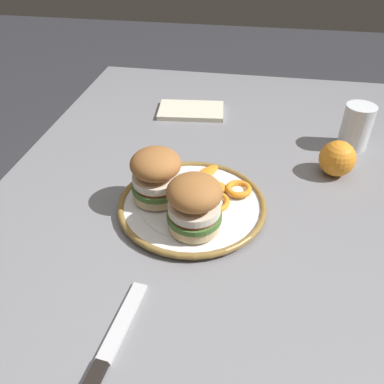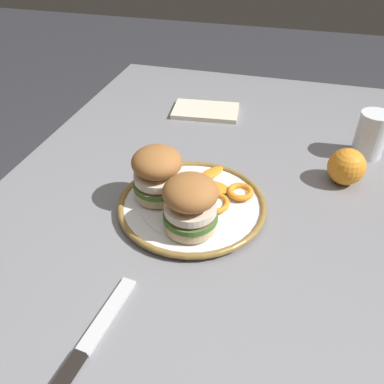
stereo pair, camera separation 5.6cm
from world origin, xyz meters
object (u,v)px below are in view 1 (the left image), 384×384
object	(u,v)px
dining_table	(217,259)
whole_orange	(337,159)
sandwich_half_left	(194,203)
sandwich_half_right	(156,174)
drinking_glass	(355,129)
dinner_plate	(192,205)
table_knife	(104,360)

from	to	relation	value
dining_table	whole_orange	world-z (taller)	whole_orange
sandwich_half_left	sandwich_half_right	xyz separation A→B (m)	(0.07, 0.08, 0.00)
dining_table	drinking_glass	xyz separation A→B (m)	(0.34, -0.28, 0.13)
sandwich_half_left	drinking_glass	world-z (taller)	sandwich_half_left
dining_table	dinner_plate	xyz separation A→B (m)	(0.05, 0.06, 0.09)
dinner_plate	whole_orange	xyz separation A→B (m)	(0.17, -0.28, 0.03)
sandwich_half_right	table_knife	size ratio (longest dim) A/B	0.56
sandwich_half_left	drinking_glass	size ratio (longest dim) A/B	1.28
dinner_plate	drinking_glass	bearing A→B (deg)	-48.85
drinking_glass	dining_table	bearing A→B (deg)	140.60
dining_table	table_knife	distance (m)	0.31
sandwich_half_left	table_knife	bearing A→B (deg)	163.46
dining_table	sandwich_half_right	xyz separation A→B (m)	(0.05, 0.12, 0.15)
sandwich_half_left	table_knife	distance (m)	0.27
dinner_plate	sandwich_half_right	distance (m)	0.09
dining_table	dinner_plate	bearing A→B (deg)	51.30
sandwich_half_left	table_knife	size ratio (longest dim) A/B	0.60
dinner_plate	sandwich_half_left	distance (m)	0.09
dining_table	drinking_glass	distance (m)	0.45
dinner_plate	sandwich_half_right	bearing A→B (deg)	86.21
dining_table	sandwich_half_left	bearing A→B (deg)	116.13
sandwich_half_right	drinking_glass	size ratio (longest dim) A/B	1.20
sandwich_half_left	whole_orange	bearing A→B (deg)	-48.68
sandwich_half_left	sandwich_half_right	distance (m)	0.11
sandwich_half_right	whole_orange	size ratio (longest dim) A/B	1.63
dining_table	sandwich_half_left	xyz separation A→B (m)	(-0.02, 0.04, 0.15)
whole_orange	drinking_glass	bearing A→B (deg)	-23.38
dining_table	sandwich_half_left	distance (m)	0.16
sandwich_half_left	whole_orange	size ratio (longest dim) A/B	1.74
sandwich_half_right	whole_orange	distance (m)	0.38
table_knife	sandwich_half_left	bearing A→B (deg)	-16.54
whole_orange	table_knife	size ratio (longest dim) A/B	0.34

